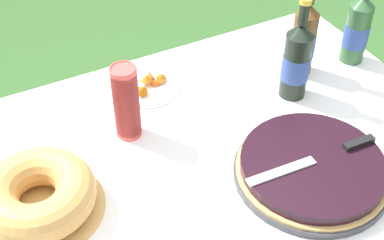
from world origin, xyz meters
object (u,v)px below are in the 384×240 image
at_px(juice_bottle_red, 296,61).
at_px(cider_bottle_amber, 304,38).
at_px(snack_plate_near, 149,85).
at_px(cider_bottle_green, 357,29).
at_px(berry_tart, 312,169).
at_px(cup_stack, 126,102).
at_px(serving_knife, 323,156).
at_px(bundt_cake, 38,195).

bearing_deg(juice_bottle_red, cider_bottle_amber, 43.97).
relative_size(juice_bottle_red, snack_plate_near, 1.67).
bearing_deg(cider_bottle_green, berry_tart, -140.22).
bearing_deg(cup_stack, cider_bottle_green, -0.23).
xyz_separation_m(serving_knife, cider_bottle_green, (0.41, 0.37, 0.05)).
distance_m(bundt_cake, juice_bottle_red, 0.82).
relative_size(serving_knife, juice_bottle_red, 1.15).
bearing_deg(serving_knife, bundt_cake, -14.74).
height_order(berry_tart, cider_bottle_amber, cider_bottle_amber).
xyz_separation_m(serving_knife, cider_bottle_amber, (0.22, 0.40, 0.06)).
bearing_deg(cider_bottle_amber, snack_plate_near, 163.90).
bearing_deg(snack_plate_near, berry_tart, -67.27).
distance_m(cup_stack, cider_bottle_amber, 0.61).
relative_size(bundt_cake, cup_stack, 1.38).
bearing_deg(cup_stack, juice_bottle_red, -7.08).
xyz_separation_m(cider_bottle_green, cider_bottle_amber, (-0.19, 0.03, 0.00)).
xyz_separation_m(berry_tart, snack_plate_near, (-0.22, 0.53, -0.02)).
bearing_deg(cider_bottle_green, juice_bottle_red, -167.90).
xyz_separation_m(bundt_cake, cup_stack, (0.30, 0.15, 0.06)).
bearing_deg(cup_stack, serving_knife, -44.00).
distance_m(serving_knife, bundt_cake, 0.71).
distance_m(cider_bottle_green, cider_bottle_amber, 0.19).
relative_size(cup_stack, snack_plate_near, 1.16).
relative_size(bundt_cake, snack_plate_near, 1.60).
distance_m(bundt_cake, cider_bottle_green, 1.10).
bearing_deg(snack_plate_near, bundt_cake, -143.62).
distance_m(serving_knife, cider_bottle_green, 0.55).
relative_size(cider_bottle_green, juice_bottle_red, 0.96).
bearing_deg(serving_knife, snack_plate_near, -61.73).
relative_size(berry_tart, bundt_cake, 1.28).
bearing_deg(juice_bottle_red, serving_knife, -112.67).
xyz_separation_m(cup_stack, cider_bottle_amber, (0.61, 0.03, 0.01)).
xyz_separation_m(serving_knife, snack_plate_near, (-0.25, 0.53, -0.05)).
relative_size(serving_knife, bundt_cake, 1.20).
distance_m(serving_knife, snack_plate_near, 0.59).
relative_size(berry_tart, cup_stack, 1.77).
height_order(berry_tart, serving_knife, serving_knife).
distance_m(cider_bottle_green, snack_plate_near, 0.69).
relative_size(cup_stack, cider_bottle_green, 0.72).
relative_size(berry_tart, snack_plate_near, 2.05).
relative_size(serving_knife, cup_stack, 1.65).
bearing_deg(cup_stack, snack_plate_near, 50.76).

